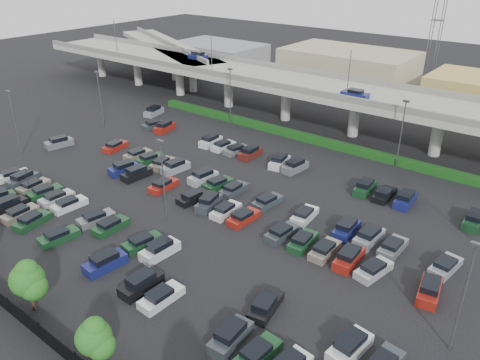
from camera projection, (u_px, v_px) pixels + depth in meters
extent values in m
plane|color=black|center=(210.00, 195.00, 62.08)|extent=(280.00, 280.00, 0.00)
cube|color=#97978F|center=(330.00, 90.00, 81.49)|extent=(150.00, 13.00, 1.10)
cube|color=#63635E|center=(313.00, 92.00, 76.61)|extent=(150.00, 0.50, 1.00)
cube|color=#63635E|center=(347.00, 78.00, 85.44)|extent=(150.00, 0.50, 1.00)
cylinder|color=#97978F|center=(101.00, 63.00, 119.10)|extent=(1.80, 1.80, 6.70)
cube|color=#63635E|center=(99.00, 50.00, 117.71)|extent=(2.60, 9.75, 0.50)
cylinder|color=#97978F|center=(138.00, 71.00, 111.37)|extent=(1.80, 1.80, 6.70)
cube|color=#63635E|center=(136.00, 58.00, 109.98)|extent=(2.60, 9.75, 0.50)
cylinder|color=#97978F|center=(180.00, 80.00, 103.64)|extent=(1.80, 1.80, 6.70)
cube|color=#63635E|center=(179.00, 66.00, 102.25)|extent=(2.60, 9.75, 0.50)
cylinder|color=#97978F|center=(228.00, 90.00, 95.91)|extent=(1.80, 1.80, 6.70)
cube|color=#63635E|center=(228.00, 75.00, 94.52)|extent=(2.60, 9.75, 0.50)
cylinder|color=#97978F|center=(286.00, 103.00, 88.18)|extent=(1.80, 1.80, 6.70)
cube|color=#63635E|center=(287.00, 86.00, 86.79)|extent=(2.60, 9.75, 0.50)
cylinder|color=#97978F|center=(354.00, 117.00, 80.45)|extent=(1.80, 1.80, 6.70)
cube|color=#63635E|center=(356.00, 100.00, 79.06)|extent=(2.60, 9.75, 0.50)
cylinder|color=#97978F|center=(437.00, 135.00, 72.72)|extent=(1.80, 1.80, 6.70)
cube|color=#63635E|center=(441.00, 116.00, 71.33)|extent=(2.60, 9.75, 0.50)
cube|color=navy|center=(198.00, 57.00, 101.91)|extent=(4.40, 1.82, 1.05)
cube|color=black|center=(198.00, 53.00, 101.54)|extent=(2.60, 1.60, 0.65)
cube|color=navy|center=(355.00, 95.00, 75.63)|extent=(4.40, 1.82, 0.82)
cube|color=black|center=(355.00, 91.00, 75.35)|extent=(2.30, 1.60, 0.50)
cylinder|color=#494A4E|center=(116.00, 38.00, 102.77)|extent=(0.14, 0.14, 8.00)
cylinder|color=#494A4E|center=(211.00, 54.00, 87.31)|extent=(0.14, 0.14, 8.00)
cylinder|color=#494A4E|center=(349.00, 76.00, 71.85)|extent=(0.14, 0.14, 8.00)
cube|color=#97978F|center=(167.00, 47.00, 117.97)|extent=(50.93, 30.13, 1.10)
cube|color=#63635E|center=(167.00, 43.00, 117.51)|extent=(47.34, 22.43, 1.00)
cylinder|color=#97978F|center=(146.00, 50.00, 134.88)|extent=(1.60, 1.60, 6.70)
cylinder|color=#97978F|center=(159.00, 57.00, 125.29)|extent=(1.60, 1.60, 6.70)
cylinder|color=#97978F|center=(175.00, 66.00, 115.70)|extent=(1.60, 1.60, 6.70)
cylinder|color=#97978F|center=(193.00, 77.00, 106.11)|extent=(1.60, 1.60, 6.70)
cube|color=#113C12|center=(307.00, 138.00, 79.51)|extent=(66.00, 1.60, 1.10)
cube|color=black|center=(4.00, 302.00, 41.90)|extent=(70.00, 0.06, 1.80)
cylinder|color=black|center=(9.00, 306.00, 41.30)|extent=(0.10, 0.10, 2.00)
cylinder|color=black|center=(41.00, 332.00, 38.54)|extent=(0.10, 0.10, 2.00)
cylinder|color=#332316|center=(33.00, 301.00, 41.90)|extent=(0.26, 0.26, 1.97)
sphere|color=#175015|center=(27.00, 280.00, 40.83)|extent=(3.07, 3.07, 3.07)
sphere|color=#175015|center=(34.00, 287.00, 40.75)|extent=(2.41, 2.41, 2.41)
sphere|color=#175015|center=(23.00, 280.00, 41.25)|extent=(2.41, 2.41, 2.41)
sphere|color=#175015|center=(27.00, 271.00, 40.51)|extent=(2.08, 2.08, 2.08)
cylinder|color=#332316|center=(98.00, 359.00, 36.11)|extent=(0.26, 0.26, 1.80)
sphere|color=#175015|center=(94.00, 338.00, 35.14)|extent=(2.79, 2.79, 2.79)
sphere|color=#175015|center=(101.00, 346.00, 35.07)|extent=(2.19, 2.19, 2.19)
sphere|color=#175015|center=(89.00, 338.00, 35.52)|extent=(2.19, 2.19, 2.19)
sphere|color=#175015|center=(94.00, 329.00, 34.85)|extent=(1.89, 1.89, 1.89)
cube|color=black|center=(8.00, 206.00, 58.30)|extent=(1.88, 4.43, 1.05)
cube|color=black|center=(7.00, 201.00, 57.94)|extent=(1.64, 2.62, 0.65)
cube|color=#74695A|center=(20.00, 214.00, 56.83)|extent=(2.08, 4.50, 0.82)
cube|color=black|center=(18.00, 210.00, 56.41)|extent=(1.74, 2.39, 0.50)
cube|color=#153C1F|center=(32.00, 221.00, 55.32)|extent=(2.56, 4.65, 0.82)
cube|color=black|center=(30.00, 217.00, 54.90)|extent=(1.98, 2.54, 0.50)
cube|color=#153C1F|center=(59.00, 237.00, 52.28)|extent=(2.35, 4.59, 0.82)
cube|color=black|center=(57.00, 233.00, 51.86)|extent=(1.87, 2.48, 0.50)
cube|color=navy|center=(105.00, 264.00, 47.67)|extent=(2.26, 4.56, 1.05)
cube|color=black|center=(104.00, 257.00, 47.31)|extent=(1.86, 2.75, 0.65)
cube|color=black|center=(141.00, 285.00, 44.64)|extent=(1.90, 4.43, 1.05)
cube|color=black|center=(141.00, 278.00, 44.27)|extent=(1.65, 2.63, 0.65)
cube|color=silver|center=(161.00, 298.00, 43.17)|extent=(1.99, 4.47, 0.82)
cube|color=black|center=(159.00, 293.00, 42.75)|extent=(1.69, 2.36, 0.50)
cube|color=#2E353B|center=(231.00, 338.00, 38.56)|extent=(2.10, 4.51, 1.05)
cube|color=black|center=(231.00, 330.00, 38.20)|extent=(1.77, 2.70, 0.65)
cube|color=#153C1F|center=(258.00, 355.00, 37.09)|extent=(2.11, 4.51, 0.82)
cube|color=black|center=(256.00, 350.00, 36.68)|extent=(1.75, 2.40, 0.50)
cube|color=silver|center=(13.00, 176.00, 66.44)|extent=(2.55, 4.65, 0.82)
cube|color=black|center=(10.00, 172.00, 66.02)|extent=(1.97, 2.54, 0.50)
cube|color=#2E353B|center=(23.00, 180.00, 64.87)|extent=(2.60, 4.66, 1.05)
cube|color=black|center=(22.00, 175.00, 64.51)|extent=(2.05, 2.85, 0.65)
cube|color=#74695A|center=(34.00, 187.00, 63.40)|extent=(2.23, 4.55, 0.82)
cube|color=black|center=(31.00, 183.00, 62.99)|extent=(1.81, 2.44, 0.50)
cube|color=#153C1F|center=(45.00, 192.00, 61.89)|extent=(2.32, 4.58, 0.82)
cube|color=black|center=(43.00, 189.00, 61.47)|extent=(1.86, 2.47, 0.50)
cube|color=#A6A6AB|center=(57.00, 199.00, 60.37)|extent=(1.91, 4.44, 0.82)
cube|color=black|center=(55.00, 195.00, 59.95)|extent=(1.65, 2.33, 0.50)
cube|color=silver|center=(69.00, 205.00, 58.85)|extent=(2.08, 4.50, 0.82)
cube|color=black|center=(67.00, 201.00, 58.43)|extent=(1.74, 2.39, 0.50)
cube|color=slate|center=(96.00, 219.00, 55.81)|extent=(2.57, 4.65, 0.82)
cube|color=black|center=(94.00, 215.00, 55.39)|extent=(1.99, 2.55, 0.50)
cube|color=#153C1F|center=(111.00, 226.00, 54.29)|extent=(1.87, 4.42, 0.82)
cube|color=black|center=(109.00, 222.00, 53.87)|extent=(1.63, 2.32, 0.50)
cube|color=#153C1F|center=(143.00, 243.00, 51.26)|extent=(2.53, 4.64, 0.82)
cube|color=black|center=(141.00, 239.00, 50.84)|extent=(1.96, 2.53, 0.50)
cube|color=silver|center=(160.00, 251.00, 49.69)|extent=(2.09, 4.51, 1.05)
cube|color=black|center=(159.00, 244.00, 49.33)|extent=(1.76, 2.70, 0.65)
cube|color=black|center=(266.00, 306.00, 42.15)|extent=(2.56, 4.65, 0.82)
cube|color=black|center=(265.00, 302.00, 41.73)|extent=(1.98, 2.55, 0.50)
cube|color=silver|center=(350.00, 348.00, 37.54)|extent=(2.34, 4.59, 1.05)
cube|color=black|center=(351.00, 341.00, 37.18)|extent=(1.91, 2.78, 0.65)
cube|color=slate|center=(59.00, 144.00, 77.20)|extent=(2.68, 4.68, 1.05)
cube|color=black|center=(58.00, 139.00, 76.84)|extent=(2.10, 2.87, 0.65)
cube|color=navy|center=(124.00, 169.00, 68.09)|extent=(2.60, 4.66, 1.05)
cube|color=black|center=(123.00, 164.00, 67.73)|extent=(2.06, 2.85, 0.65)
cube|color=black|center=(137.00, 174.00, 66.57)|extent=(2.18, 4.54, 1.05)
cube|color=black|center=(136.00, 169.00, 66.21)|extent=(1.81, 2.72, 0.65)
cube|color=maroon|center=(164.00, 186.00, 63.59)|extent=(2.08, 4.50, 0.82)
cube|color=black|center=(162.00, 182.00, 63.17)|extent=(1.73, 2.39, 0.50)
cube|color=black|center=(193.00, 198.00, 60.55)|extent=(2.24, 4.56, 0.82)
cube|color=black|center=(192.00, 194.00, 60.13)|extent=(1.82, 2.45, 0.50)
cube|color=#2E353B|center=(209.00, 203.00, 58.98)|extent=(2.75, 4.69, 1.05)
cube|color=black|center=(209.00, 198.00, 58.62)|extent=(2.14, 2.89, 0.65)
cube|color=silver|center=(226.00, 211.00, 57.51)|extent=(1.99, 4.47, 0.82)
cube|color=black|center=(225.00, 207.00, 57.09)|extent=(1.69, 2.36, 0.50)
cube|color=maroon|center=(243.00, 218.00, 55.99)|extent=(2.06, 4.49, 0.82)
cube|color=black|center=(242.00, 214.00, 55.57)|extent=(1.72, 2.38, 0.50)
cube|color=#2E353B|center=(282.00, 233.00, 52.96)|extent=(2.24, 4.56, 0.82)
cube|color=black|center=(281.00, 229.00, 52.54)|extent=(1.82, 2.44, 0.50)
cube|color=#153C1F|center=(303.00, 242.00, 51.44)|extent=(2.16, 4.53, 0.82)
cube|color=black|center=(302.00, 238.00, 51.02)|extent=(1.78, 2.42, 0.50)
cube|color=#74695A|center=(325.00, 251.00, 49.92)|extent=(1.86, 4.41, 0.82)
cube|color=black|center=(324.00, 247.00, 49.50)|extent=(1.62, 2.31, 0.50)
cube|color=maroon|center=(349.00, 259.00, 48.35)|extent=(2.03, 4.48, 1.05)
cube|color=black|center=(349.00, 253.00, 47.99)|extent=(1.72, 2.67, 0.65)
cube|color=#A6A6AB|center=(374.00, 270.00, 46.88)|extent=(2.66, 4.68, 0.82)
cube|color=black|center=(374.00, 266.00, 46.47)|extent=(2.03, 2.57, 0.50)
cube|color=maroon|center=(429.00, 291.00, 43.80)|extent=(2.54, 4.64, 1.05)
cube|color=black|center=(431.00, 284.00, 43.43)|extent=(2.02, 2.83, 0.65)
cube|color=maroon|center=(115.00, 147.00, 76.23)|extent=(2.51, 4.64, 0.82)
cube|color=black|center=(114.00, 144.00, 75.81)|extent=(1.95, 2.53, 0.50)
cube|color=#74695A|center=(138.00, 155.00, 73.19)|extent=(2.09, 4.51, 0.82)
cube|color=black|center=(137.00, 152.00, 72.77)|extent=(1.74, 2.40, 0.50)
cube|color=#153C1F|center=(150.00, 159.00, 71.67)|extent=(2.27, 4.57, 0.82)
cube|color=black|center=(149.00, 156.00, 71.25)|extent=(1.83, 2.46, 0.50)
cube|color=#74695A|center=(162.00, 164.00, 70.16)|extent=(2.54, 4.65, 0.82)
cube|color=black|center=(161.00, 160.00, 69.74)|extent=(1.97, 2.54, 0.50)
cube|color=gray|center=(175.00, 168.00, 68.59)|extent=(2.26, 4.56, 1.05)
cube|color=black|center=(175.00, 163.00, 68.22)|extent=(1.86, 2.75, 0.65)
cube|color=#A6A6AB|center=(203.00, 178.00, 65.55)|extent=(2.34, 4.59, 1.05)
cube|color=black|center=(203.00, 173.00, 65.19)|extent=(1.91, 2.78, 0.65)
cube|color=#153C1F|center=(218.00, 184.00, 64.08)|extent=(2.40, 4.61, 0.82)
cube|color=black|center=(217.00, 181.00, 63.66)|extent=(1.90, 2.50, 0.50)
cube|color=#2E353B|center=(234.00, 190.00, 62.56)|extent=(1.87, 4.42, 0.82)
cube|color=black|center=(233.00, 186.00, 62.14)|extent=(1.63, 2.32, 0.50)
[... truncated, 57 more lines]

